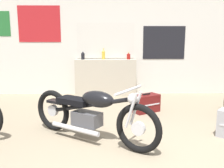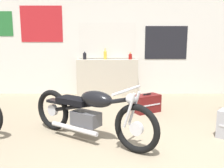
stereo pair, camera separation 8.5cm
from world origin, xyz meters
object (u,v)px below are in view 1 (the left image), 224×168
(motorcycle_black, at_px, (91,113))
(hard_case_darkred, at_px, (146,103))
(bottle_leftmost, at_px, (83,56))
(bottle_center, at_px, (129,56))
(bottle_left_center, at_px, (103,54))

(motorcycle_black, xyz_separation_m, hard_case_darkred, (0.97, 1.35, -0.23))
(bottle_leftmost, relative_size, motorcycle_black, 0.11)
(motorcycle_black, relative_size, hard_case_darkred, 3.17)
(bottle_center, bearing_deg, bottle_left_center, 176.99)
(hard_case_darkred, bearing_deg, bottle_leftmost, 132.92)
(bottle_left_center, xyz_separation_m, hard_case_darkred, (0.82, -1.45, -0.82))
(bottle_center, bearing_deg, bottle_leftmost, -179.19)
(bottle_left_center, height_order, motorcycle_black, bottle_left_center)
(bottle_left_center, distance_m, motorcycle_black, 2.86)
(motorcycle_black, bearing_deg, bottle_center, 74.98)
(bottle_left_center, distance_m, hard_case_darkred, 1.86)
(bottle_leftmost, distance_m, hard_case_darkred, 2.08)
(bottle_leftmost, height_order, motorcycle_black, bottle_leftmost)
(bottle_leftmost, xyz_separation_m, bottle_center, (1.08, 0.02, -0.02))
(bottle_center, height_order, hard_case_darkred, bottle_center)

